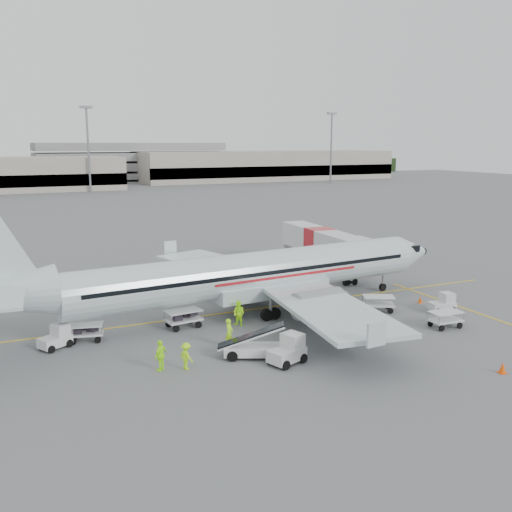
{
  "coord_description": "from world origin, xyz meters",
  "views": [
    {
      "loc": [
        -18.97,
        -38.99,
        12.76
      ],
      "look_at": [
        0.0,
        2.0,
        3.8
      ],
      "focal_mm": 40.0,
      "sensor_mm": 36.0,
      "label": 1
    }
  ],
  "objects_px": {
    "jet_bridge": "(319,250)",
    "tug_mid": "(287,350)",
    "tug_fore": "(442,303)",
    "tug_aft": "(55,337)",
    "aircraft": "(255,245)",
    "belt_loader": "(254,336)"
  },
  "relations": [
    {
      "from": "tug_mid",
      "to": "belt_loader",
      "type": "bearing_deg",
      "value": 106.52
    },
    {
      "from": "tug_mid",
      "to": "tug_aft",
      "type": "xyz_separation_m",
      "value": [
        -12.12,
        8.4,
        -0.12
      ]
    },
    {
      "from": "aircraft",
      "to": "belt_loader",
      "type": "relative_size",
      "value": 7.89
    },
    {
      "from": "belt_loader",
      "to": "tug_aft",
      "type": "relative_size",
      "value": 2.51
    },
    {
      "from": "jet_bridge",
      "to": "tug_fore",
      "type": "bearing_deg",
      "value": -82.36
    },
    {
      "from": "jet_bridge",
      "to": "tug_aft",
      "type": "xyz_separation_m",
      "value": [
        -26.57,
        -12.0,
        -1.46
      ]
    },
    {
      "from": "belt_loader",
      "to": "tug_aft",
      "type": "xyz_separation_m",
      "value": [
        -10.83,
        6.65,
        -0.57
      ]
    },
    {
      "from": "tug_mid",
      "to": "aircraft",
      "type": "bearing_deg",
      "value": 55.75
    },
    {
      "from": "aircraft",
      "to": "tug_mid",
      "type": "distance_m",
      "value": 11.45
    },
    {
      "from": "tug_fore",
      "to": "tug_aft",
      "type": "height_order",
      "value": "tug_aft"
    },
    {
      "from": "belt_loader",
      "to": "tug_mid",
      "type": "bearing_deg",
      "value": -29.44
    },
    {
      "from": "jet_bridge",
      "to": "tug_aft",
      "type": "bearing_deg",
      "value": -152.46
    },
    {
      "from": "tug_fore",
      "to": "tug_aft",
      "type": "distance_m",
      "value": 28.13
    },
    {
      "from": "jet_bridge",
      "to": "tug_mid",
      "type": "distance_m",
      "value": 25.04
    },
    {
      "from": "belt_loader",
      "to": "tug_aft",
      "type": "distance_m",
      "value": 12.72
    },
    {
      "from": "jet_bridge",
      "to": "belt_loader",
      "type": "bearing_deg",
      "value": -126.93
    },
    {
      "from": "tug_mid",
      "to": "tug_aft",
      "type": "bearing_deg",
      "value": 125.62
    },
    {
      "from": "tug_fore",
      "to": "aircraft",
      "type": "bearing_deg",
      "value": 164.09
    },
    {
      "from": "aircraft",
      "to": "jet_bridge",
      "type": "xyz_separation_m",
      "value": [
        11.79,
        10.18,
        -3.08
      ]
    },
    {
      "from": "tug_fore",
      "to": "tug_mid",
      "type": "distance_m",
      "value": 16.27
    },
    {
      "from": "jet_bridge",
      "to": "tug_fore",
      "type": "distance_m",
      "value": 16.27
    },
    {
      "from": "tug_fore",
      "to": "tug_mid",
      "type": "relative_size",
      "value": 0.86
    }
  ]
}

